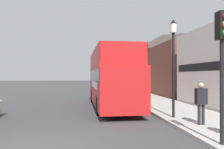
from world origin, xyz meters
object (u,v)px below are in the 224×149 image
parked_car_ahead_of_bus (111,90)px  lamp_post_nearest (173,50)px  tour_bus (111,82)px  pedestrian_second (201,99)px  traffic_signal (222,47)px  lamp_post_second (134,64)px  lamp_post_third (118,66)px

parked_car_ahead_of_bus → lamp_post_nearest: (1.71, -12.72, 2.80)m
parked_car_ahead_of_bus → lamp_post_nearest: size_ratio=0.86×
tour_bus → pedestrian_second: (3.12, -6.44, -0.57)m
traffic_signal → lamp_post_second: 13.24m
lamp_post_nearest → lamp_post_second: bearing=90.3°
parked_car_ahead_of_bus → pedestrian_second: size_ratio=2.37×
tour_bus → lamp_post_nearest: lamp_post_nearest is taller
pedestrian_second → lamp_post_nearest: 2.91m
traffic_signal → lamp_post_nearest: bearing=86.7°
lamp_post_second → traffic_signal: bearing=-90.9°
tour_bus → parked_car_ahead_of_bus: bearing=82.1°
lamp_post_nearest → lamp_post_third: size_ratio=0.99×
tour_bus → lamp_post_third: bearing=77.8°
parked_car_ahead_of_bus → pedestrian_second: (2.23, -14.43, 0.50)m
lamp_post_third → lamp_post_nearest: bearing=-89.5°
lamp_post_second → pedestrian_second: bearing=-87.0°
traffic_signal → parked_car_ahead_of_bus: bearing=94.9°
traffic_signal → tour_bus: bearing=104.5°
parked_car_ahead_of_bus → lamp_post_third: bearing=74.6°
parked_car_ahead_of_bus → tour_bus: bearing=-94.7°
lamp_post_nearest → lamp_post_second: lamp_post_nearest is taller
traffic_signal → lamp_post_third: 22.14m
traffic_signal → lamp_post_third: lamp_post_third is taller
tour_bus → lamp_post_second: bearing=56.9°
parked_car_ahead_of_bus → lamp_post_nearest: lamp_post_nearest is taller
parked_car_ahead_of_bus → lamp_post_nearest: 13.13m
lamp_post_third → pedestrian_second: bearing=-88.0°
pedestrian_second → lamp_post_third: lamp_post_third is taller
pedestrian_second → lamp_post_third: size_ratio=0.36×
lamp_post_second → lamp_post_nearest: bearing=-89.7°
pedestrian_second → lamp_post_third: (-0.67, 19.51, 2.33)m
lamp_post_nearest → lamp_post_third: lamp_post_third is taller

